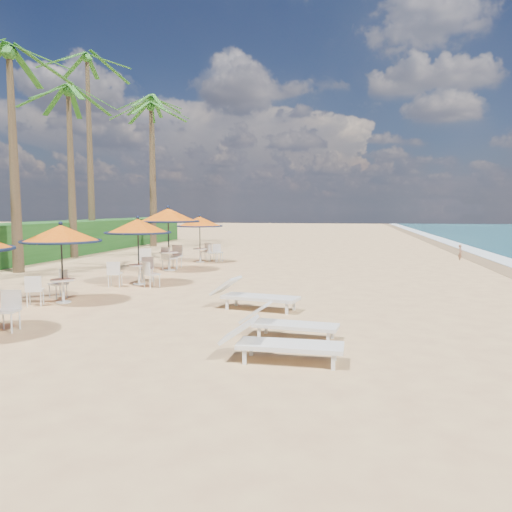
{
  "coord_description": "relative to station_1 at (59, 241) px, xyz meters",
  "views": [
    {
      "loc": [
        1.98,
        -8.36,
        2.46
      ],
      "look_at": [
        -0.5,
        4.9,
        1.2
      ],
      "focal_mm": 35.0,
      "sensor_mm": 36.0,
      "label": 1
    }
  ],
  "objects": [
    {
      "name": "palm_3",
      "position": [
        -5.26,
        5.5,
        6.23
      ],
      "size": [
        5.0,
        5.0,
        8.64
      ],
      "color": "brown",
      "rests_on": "ground"
    },
    {
      "name": "lounger_far",
      "position": [
        5.13,
        0.06,
        -1.28
      ],
      "size": [
        2.28,
        1.1,
        0.79
      ],
      "rotation": [
        0.0,
        0.0,
        -0.2
      ],
      "color": "silver",
      "rests_on": "ground"
    },
    {
      "name": "station_2",
      "position": [
        0.7,
        3.37,
        0.01
      ],
      "size": [
        2.16,
        2.16,
        2.26
      ],
      "color": "black",
      "rests_on": "ground"
    },
    {
      "name": "palm_5",
      "position": [
        -7.74,
        15.81,
        8.95
      ],
      "size": [
        5.0,
        5.0,
        11.55
      ],
      "color": "brown",
      "rests_on": "ground"
    },
    {
      "name": "lounger_near",
      "position": [
        6.36,
        -4.05,
        -1.31
      ],
      "size": [
        1.99,
        0.66,
        0.71
      ],
      "rotation": [
        0.0,
        0.0,
        -0.02
      ],
      "color": "silver",
      "rests_on": "ground"
    },
    {
      "name": "station_4",
      "position": [
        0.71,
        10.52,
        -0.01
      ],
      "size": [
        2.14,
        2.21,
        2.23
      ],
      "color": "black",
      "rests_on": "ground"
    },
    {
      "name": "person",
      "position": [
        12.79,
        13.6,
        -1.24
      ],
      "size": [
        0.28,
        0.34,
        0.81
      ],
      "primitive_type": "imported",
      "rotation": [
        0.0,
        0.0,
        1.25
      ],
      "color": "#94654B",
      "rests_on": "ground"
    },
    {
      "name": "station_3",
      "position": [
        0.29,
        7.16,
        0.27
      ],
      "size": [
        2.51,
        2.51,
        2.62
      ],
      "color": "black",
      "rests_on": "ground"
    },
    {
      "name": "palm_4",
      "position": [
        -6.43,
        11.48,
        6.2
      ],
      "size": [
        5.0,
        5.0,
        8.61
      ],
      "color": "brown",
      "rests_on": "ground"
    },
    {
      "name": "ground",
      "position": [
        5.49,
        -3.51,
        -1.64
      ],
      "size": [
        160.0,
        160.0,
        0.0
      ],
      "primitive_type": "plane",
      "color": "tan",
      "rests_on": "ground"
    },
    {
      "name": "station_1",
      "position": [
        0.0,
        0.0,
        0.0
      ],
      "size": [
        2.06,
        2.06,
        2.15
      ],
      "color": "black",
      "rests_on": "ground"
    },
    {
      "name": "lounger_mid",
      "position": [
        6.31,
        -2.54,
        -1.33
      ],
      "size": [
        1.92,
        0.8,
        0.67
      ],
      "rotation": [
        0.0,
        0.0,
        -0.12
      ],
      "color": "silver",
      "rests_on": "ground"
    },
    {
      "name": "palm_7",
      "position": [
        -6.73,
        23.08,
        8.09
      ],
      "size": [
        5.0,
        5.0,
        10.63
      ],
      "color": "brown",
      "rests_on": "ground"
    },
    {
      "name": "palm_6",
      "position": [
        -5.4,
        19.58,
        6.95
      ],
      "size": [
        5.0,
        5.0,
        9.4
      ],
      "color": "brown",
      "rests_on": "ground"
    }
  ]
}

